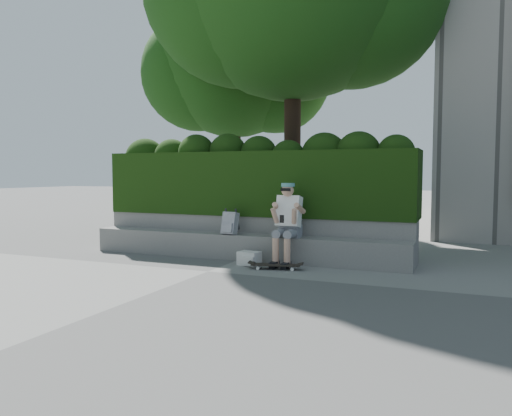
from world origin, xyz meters
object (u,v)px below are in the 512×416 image
at_px(person, 288,220).
at_px(skateboard, 276,265).
at_px(backpack_plaid, 230,223).
at_px(backpack_ground, 249,258).

relative_size(person, skateboard, 1.70).
height_order(backpack_plaid, backpack_ground, backpack_plaid).
bearing_deg(skateboard, backpack_ground, 148.30).
relative_size(person, backpack_ground, 3.88).
distance_m(skateboard, backpack_ground, 0.57).
bearing_deg(backpack_ground, backpack_plaid, 152.93).
bearing_deg(person, backpack_plaid, 175.84).
distance_m(person, backpack_ground, 0.91).
xyz_separation_m(backpack_plaid, backpack_ground, (0.55, -0.40, -0.53)).
distance_m(person, skateboard, 0.85).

